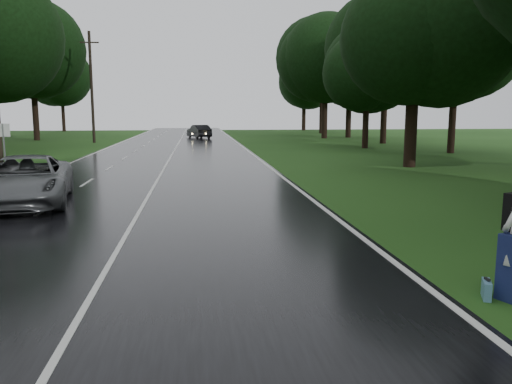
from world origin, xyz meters
TOP-DOWN VIEW (x-y plane):
  - ground at (0.00, 0.00)m, footprint 160.00×160.00m
  - road at (0.00, 20.00)m, footprint 12.00×140.00m
  - lane_center at (0.00, 20.00)m, footprint 0.12×140.00m
  - grey_car at (-3.88, 8.85)m, footprint 3.63×6.19m
  - far_car at (2.07, 51.71)m, footprint 3.01×4.96m
  - suitcase at (6.60, -1.05)m, footprint 0.29×0.44m
  - utility_pole_mid at (-8.50, 19.45)m, footprint 1.80×0.28m
  - utility_pole_far at (-8.50, 44.42)m, footprint 1.80×0.28m
  - road_sign_b at (-7.20, 16.44)m, footprint 0.61×0.10m
  - tree_left_f at (-15.64, 49.80)m, footprint 11.07×11.07m
  - tree_right_d at (13.80, 18.94)m, footprint 8.21×8.21m
  - tree_right_e at (16.16, 33.79)m, footprint 7.42×7.42m
  - tree_right_f at (16.73, 50.27)m, footprint 10.20×10.20m

SIDE VIEW (x-z plane):
  - ground at x=0.00m, z-range 0.00..0.00m
  - utility_pole_mid at x=-8.50m, z-range -5.49..5.49m
  - utility_pole_far at x=-8.50m, z-range -5.46..5.46m
  - road_sign_b at x=-7.20m, z-range -1.28..1.28m
  - tree_left_f at x=-15.64m, z-range -8.65..8.65m
  - tree_right_d at x=13.80m, z-range -6.41..6.41m
  - tree_right_e at x=16.16m, z-range -5.80..5.80m
  - tree_right_f at x=16.73m, z-range -7.97..7.97m
  - road at x=0.00m, z-range 0.00..0.04m
  - lane_center at x=0.00m, z-range 0.04..0.05m
  - suitcase at x=6.60m, z-range 0.00..0.30m
  - far_car at x=2.07m, z-range 0.04..1.58m
  - grey_car at x=-3.88m, z-range 0.04..1.66m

